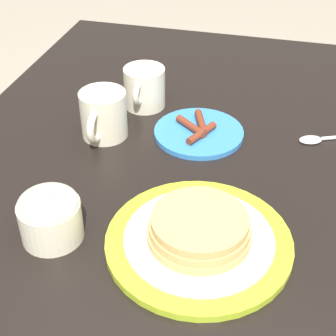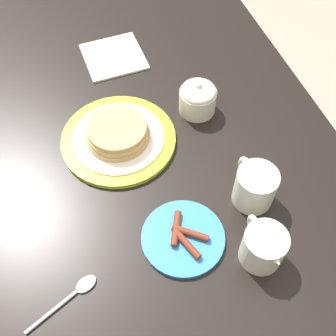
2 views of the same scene
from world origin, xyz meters
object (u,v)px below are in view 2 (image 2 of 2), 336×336
Objects in this scene: creamer_pitcher at (264,247)px; side_plate_bacon at (183,237)px; coffee_mug at (254,186)px; napkin at (114,56)px; spoon at (74,293)px; pancake_plate at (118,136)px; sugar_bowl at (198,98)px.

side_plate_bacon is at bearing 57.26° from creamer_pitcher.
coffee_mug is 0.97× the size of creamer_pitcher.
coffee_mug is at bearing -162.34° from napkin.
napkin is 1.10× the size of spoon.
spoon is at bearing 100.03° from side_plate_bacon.
side_plate_bacon reaches higher than spoon.
side_plate_bacon is 0.16m from creamer_pitcher.
creamer_pitcher reaches higher than pancake_plate.
coffee_mug is at bearing -75.22° from side_plate_bacon.
pancake_plate is 0.29m from side_plate_bacon.
side_plate_bacon is 1.87× the size of sugar_bowl.
side_plate_bacon is 0.57m from napkin.
spoon is at bearing 152.16° from pancake_plate.
sugar_bowl is 0.53m from spoon.
side_plate_bacon is (-0.29, -0.06, -0.01)m from pancake_plate.
coffee_mug is at bearing -17.92° from creamer_pitcher.
pancake_plate reaches higher than side_plate_bacon.
sugar_bowl reaches higher than side_plate_bacon.
creamer_pitcher is at bearing -152.91° from pancake_plate.
coffee_mug is 0.41m from spoon.
creamer_pitcher is at bearing -169.11° from napkin.
napkin is (0.53, 0.17, -0.04)m from coffee_mug.
sugar_bowl is (0.32, -0.15, 0.03)m from side_plate_bacon.
creamer_pitcher is (-0.37, -0.19, 0.02)m from pancake_plate.
coffee_mug is at bearing -77.93° from spoon.
sugar_bowl is at bearing -46.70° from spoon.
side_plate_bacon is 0.36m from sugar_bowl.
pancake_plate is at bearing 167.78° from napkin.
napkin is (0.29, -0.06, -0.02)m from pancake_plate.
sugar_bowl is at bearing -149.67° from napkin.
creamer_pitcher reaches higher than side_plate_bacon.
side_plate_bacon is 1.14× the size of spoon.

